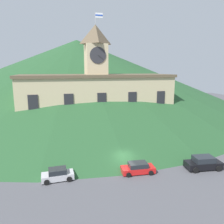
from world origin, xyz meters
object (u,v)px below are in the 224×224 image
at_px(car_gray_pickup, 86,143).
at_px(car_blue_van, 44,154).
at_px(street_lamp_far_left, 74,123).
at_px(car_black_suv, 203,163).
at_px(pedestrian, 142,138).
at_px(car_red_sedan, 138,168).
at_px(car_silver_hatch, 58,175).
at_px(street_lamp_left, 135,120).

height_order(car_gray_pickup, car_blue_van, car_blue_van).
xyz_separation_m(street_lamp_far_left, car_black_suv, (15.89, -16.87, -2.68)).
bearing_deg(street_lamp_far_left, car_gray_pickup, -70.04).
bearing_deg(street_lamp_far_left, pedestrian, -22.31).
relative_size(car_blue_van, pedestrian, 2.84).
distance_m(car_red_sedan, car_black_suv, 9.25).
distance_m(car_red_sedan, pedestrian, 11.96).
xyz_separation_m(car_red_sedan, car_silver_hatch, (-10.30, 0.87, 0.02)).
height_order(car_red_sedan, car_blue_van, car_blue_van).
height_order(car_silver_hatch, car_gray_pickup, car_gray_pickup).
relative_size(street_lamp_far_left, car_gray_pickup, 0.88).
xyz_separation_m(street_lamp_far_left, car_gray_pickup, (1.59, -4.37, -2.70)).
distance_m(street_lamp_left, car_black_suv, 17.41).
relative_size(car_red_sedan, pedestrian, 2.46).
bearing_deg(pedestrian, street_lamp_left, -34.57).
bearing_deg(car_silver_hatch, street_lamp_left, -138.70).
height_order(car_gray_pickup, pedestrian, pedestrian).
relative_size(street_lamp_far_left, car_red_sedan, 1.06).
relative_size(street_lamp_left, car_blue_van, 0.88).
height_order(street_lamp_left, pedestrian, street_lamp_left).
xyz_separation_m(street_lamp_left, car_blue_van, (-17.77, -8.15, -2.42)).
bearing_deg(pedestrian, car_silver_hatch, 94.66).
xyz_separation_m(car_gray_pickup, car_black_suv, (14.30, -12.49, 0.02)).
xyz_separation_m(car_gray_pickup, pedestrian, (10.27, -0.49, 0.20)).
height_order(street_lamp_far_left, car_red_sedan, street_lamp_far_left).
height_order(street_lamp_far_left, car_gray_pickup, street_lamp_far_left).
distance_m(street_lamp_far_left, car_blue_van, 10.08).
height_order(street_lamp_far_left, street_lamp_left, street_lamp_far_left).
height_order(street_lamp_left, car_blue_van, street_lamp_left).
bearing_deg(car_red_sedan, street_lamp_far_left, -62.14).
bearing_deg(car_blue_van, car_red_sedan, 143.53).
xyz_separation_m(car_silver_hatch, car_gray_pickup, (5.17, 10.42, 0.12)).
bearing_deg(car_blue_van, street_lamp_left, -159.97).
distance_m(street_lamp_far_left, car_red_sedan, 17.27).
bearing_deg(street_lamp_left, pedestrian, -96.50).
height_order(street_lamp_far_left, car_black_suv, street_lamp_far_left).
xyz_separation_m(car_blue_van, pedestrian, (17.22, 3.28, 0.04)).
bearing_deg(car_silver_hatch, car_gray_pickup, -117.86).
xyz_separation_m(car_silver_hatch, car_black_suv, (19.47, -2.08, 0.14)).
height_order(car_silver_hatch, pedestrian, pedestrian).
xyz_separation_m(car_red_sedan, pedestrian, (5.14, 10.79, 0.33)).
relative_size(street_lamp_far_left, car_black_suv, 0.94).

